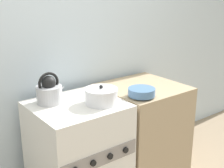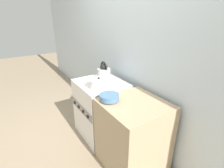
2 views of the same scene
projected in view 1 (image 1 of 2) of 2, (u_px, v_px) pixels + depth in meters
The scene contains 6 objects.
wall_back at pixel (47, 40), 2.50m from camera, with size 7.00×0.06×2.50m.
stove at pixel (78, 154), 2.43m from camera, with size 0.66×0.63×0.84m.
counter at pixel (142, 129), 2.85m from camera, with size 0.66×0.66×0.83m.
kettle at pixel (49, 91), 2.29m from camera, with size 0.23×0.19×0.24m.
cooking_pot at pixel (101, 96), 2.29m from camera, with size 0.25×0.25×0.14m.
enamel_bowl at pixel (142, 92), 2.45m from camera, with size 0.21×0.21×0.07m.
Camera 1 is at (-1.10, -1.56, 1.67)m, focal length 50.00 mm.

